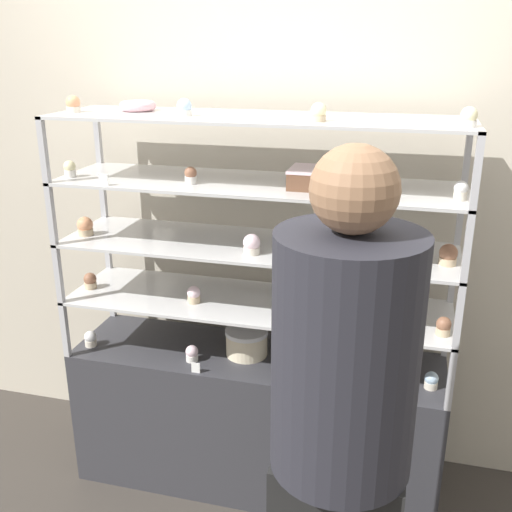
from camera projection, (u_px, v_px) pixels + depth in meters
ground_plane at (256, 477)px, 2.77m from camera, size 20.00×20.00×0.00m
back_wall at (277, 185)px, 2.66m from camera, size 8.00×0.05×2.60m
display_base at (256, 419)px, 2.66m from camera, size 1.58×0.44×0.64m
display_riser_lower at (256, 305)px, 2.48m from camera, size 1.58×0.44×0.25m
display_riser_middle at (256, 247)px, 2.39m from camera, size 1.58×0.44×0.25m
display_riser_upper at (256, 186)px, 2.31m from camera, size 1.58×0.44×0.25m
display_riser_top at (256, 120)px, 2.22m from camera, size 1.58×0.44×0.25m
layer_cake_centerpiece at (247, 341)px, 2.55m from camera, size 0.18×0.18×0.12m
sheet_cake_frosted at (319, 178)px, 2.21m from camera, size 0.22×0.18×0.07m
cupcake_0 at (90, 339)px, 2.63m from camera, size 0.05×0.05×0.07m
cupcake_1 at (192, 353)px, 2.50m from camera, size 0.05×0.05×0.07m
cupcake_2 at (310, 367)px, 2.40m from camera, size 0.05×0.05×0.07m
cupcake_3 at (431, 380)px, 2.30m from camera, size 0.05×0.05×0.07m
price_tag_0 at (196, 368)px, 2.42m from camera, size 0.04×0.00×0.04m
cupcake_4 at (90, 281)px, 2.59m from camera, size 0.05×0.05×0.07m
cupcake_5 at (194, 295)px, 2.45m from camera, size 0.05×0.05×0.07m
cupcake_6 at (311, 305)px, 2.35m from camera, size 0.05×0.05×0.07m
cupcake_7 at (443, 326)px, 2.18m from camera, size 0.05×0.05×0.07m
price_tag_1 at (364, 331)px, 2.17m from camera, size 0.04×0.00×0.04m
cupcake_8 at (85, 227)px, 2.49m from camera, size 0.07×0.07×0.08m
cupcake_9 at (252, 245)px, 2.26m from camera, size 0.07×0.07×0.08m
cupcake_10 at (448, 255)px, 2.15m from camera, size 0.07×0.07×0.08m
price_tag_2 at (318, 262)px, 2.13m from camera, size 0.04×0.00×0.04m
cupcake_11 at (70, 169)px, 2.38m from camera, size 0.05×0.05×0.07m
cupcake_12 at (191, 175)px, 2.27m from camera, size 0.05×0.05×0.07m
cupcake_13 at (461, 191)px, 2.04m from camera, size 0.05×0.05×0.07m
price_tag_3 at (104, 180)px, 2.24m from camera, size 0.04×0.00×0.04m
cupcake_14 at (73, 104)px, 2.33m from camera, size 0.05×0.05×0.06m
cupcake_15 at (184, 108)px, 2.21m from camera, size 0.05×0.05×0.06m
cupcake_16 at (319, 112)px, 2.06m from camera, size 0.05×0.05×0.06m
cupcake_17 at (469, 117)px, 1.92m from camera, size 0.05×0.05×0.06m
price_tag_4 at (216, 115)px, 2.05m from camera, size 0.04×0.00×0.04m
donut_glazed at (138, 106)px, 2.38m from camera, size 0.15×0.15×0.04m
customer_figure at (341, 427)px, 1.65m from camera, size 0.39×0.39×1.68m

